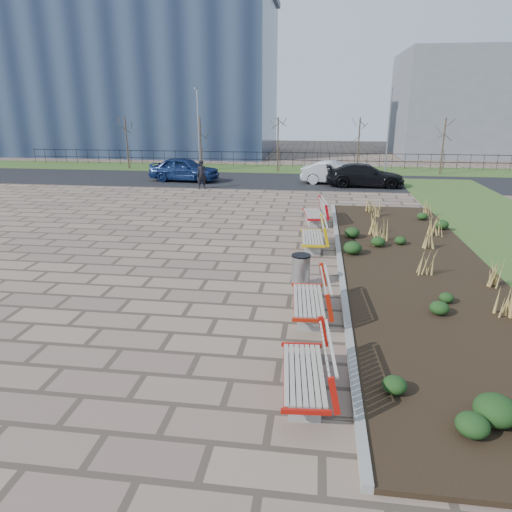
# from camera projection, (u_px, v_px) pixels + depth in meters

# --- Properties ---
(ground) EXTENTS (120.00, 120.00, 0.00)m
(ground) POSITION_uv_depth(u_px,v_px,m) (172.00, 333.00, 10.24)
(ground) COLOR #7C6855
(ground) RESTS_ON ground
(planting_bed) EXTENTS (4.50, 18.00, 0.10)m
(planting_bed) POSITION_uv_depth(u_px,v_px,m) (416.00, 268.00, 14.14)
(planting_bed) COLOR black
(planting_bed) RESTS_ON ground
(planting_curb) EXTENTS (0.16, 18.00, 0.15)m
(planting_curb) POSITION_uv_depth(u_px,v_px,m) (340.00, 264.00, 14.43)
(planting_curb) COLOR gray
(planting_curb) RESTS_ON ground
(grass_verge_far) EXTENTS (80.00, 5.00, 0.04)m
(grass_verge_far) POSITION_uv_depth(u_px,v_px,m) (279.00, 169.00, 36.59)
(grass_verge_far) COLOR #33511E
(grass_verge_far) RESTS_ON ground
(road) EXTENTS (80.00, 7.00, 0.02)m
(road) POSITION_uv_depth(u_px,v_px,m) (271.00, 181.00, 30.94)
(road) COLOR black
(road) RESTS_ON ground
(bench_a) EXTENTS (1.05, 2.16, 1.00)m
(bench_a) POSITION_uv_depth(u_px,v_px,m) (304.00, 370.00, 7.88)
(bench_a) COLOR #B2130B
(bench_a) RESTS_ON ground
(bench_b) EXTENTS (1.03, 2.15, 1.00)m
(bench_b) POSITION_uv_depth(u_px,v_px,m) (308.00, 298.00, 10.84)
(bench_b) COLOR #B31F0B
(bench_b) RESTS_ON ground
(bench_c) EXTENTS (1.02, 2.15, 1.00)m
(bench_c) POSITION_uv_depth(u_px,v_px,m) (312.00, 236.00, 16.06)
(bench_c) COLOR gold
(bench_c) RESTS_ON ground
(bench_d) EXTENTS (1.18, 2.20, 1.00)m
(bench_d) POSITION_uv_depth(u_px,v_px,m) (314.00, 212.00, 19.55)
(bench_d) COLOR #B60C14
(bench_d) RESTS_ON ground
(litter_bin) EXTENTS (0.52, 0.52, 0.91)m
(litter_bin) POSITION_uv_depth(u_px,v_px,m) (301.00, 271.00, 12.76)
(litter_bin) COLOR #B2B2B7
(litter_bin) RESTS_ON ground
(pedestrian) EXTENTS (0.74, 0.63, 1.73)m
(pedestrian) POSITION_uv_depth(u_px,v_px,m) (202.00, 175.00, 27.67)
(pedestrian) COLOR black
(pedestrian) RESTS_ON ground
(car_blue) EXTENTS (4.81, 2.33, 1.58)m
(car_blue) POSITION_uv_depth(u_px,v_px,m) (184.00, 169.00, 30.49)
(car_blue) COLOR navy
(car_blue) RESTS_ON road
(car_silver) EXTENTS (4.51, 2.09, 1.43)m
(car_silver) POSITION_uv_depth(u_px,v_px,m) (335.00, 173.00, 29.38)
(car_silver) COLOR #AAACB2
(car_silver) RESTS_ON road
(car_black) EXTENTS (4.85, 1.98, 1.41)m
(car_black) POSITION_uv_depth(u_px,v_px,m) (365.00, 175.00, 28.46)
(car_black) COLOR black
(car_black) RESTS_ON road
(tree_a) EXTENTS (1.40, 1.40, 4.00)m
(tree_a) POSITION_uv_depth(u_px,v_px,m) (127.00, 143.00, 36.07)
(tree_a) COLOR #4C3D2D
(tree_a) RESTS_ON grass_verge_far
(tree_b) EXTENTS (1.40, 1.40, 4.00)m
(tree_b) POSITION_uv_depth(u_px,v_px,m) (201.00, 144.00, 35.30)
(tree_b) COLOR #4C3D2D
(tree_b) RESTS_ON grass_verge_far
(tree_c) EXTENTS (1.40, 1.40, 4.00)m
(tree_c) POSITION_uv_depth(u_px,v_px,m) (278.00, 145.00, 34.54)
(tree_c) COLOR #4C3D2D
(tree_c) RESTS_ON grass_verge_far
(tree_d) EXTENTS (1.40, 1.40, 4.00)m
(tree_d) POSITION_uv_depth(u_px,v_px,m) (358.00, 146.00, 33.78)
(tree_d) COLOR #4C3D2D
(tree_d) RESTS_ON grass_verge_far
(tree_e) EXTENTS (1.40, 1.40, 4.00)m
(tree_e) POSITION_uv_depth(u_px,v_px,m) (443.00, 147.00, 33.02)
(tree_e) COLOR #4C3D2D
(tree_e) RESTS_ON grass_verge_far
(lamp_west) EXTENTS (0.24, 0.60, 6.00)m
(lamp_west) POSITION_uv_depth(u_px,v_px,m) (199.00, 131.00, 34.52)
(lamp_west) COLOR gray
(lamp_west) RESTS_ON grass_verge_far
(lamp_east) EXTENTS (0.24, 0.60, 6.00)m
(lamp_east) POSITION_uv_depth(u_px,v_px,m) (388.00, 132.00, 32.74)
(lamp_east) COLOR gray
(lamp_east) RESTS_ON grass_verge_far
(railing_fence) EXTENTS (44.00, 0.10, 1.20)m
(railing_fence) POSITION_uv_depth(u_px,v_px,m) (281.00, 159.00, 37.80)
(railing_fence) COLOR black
(railing_fence) RESTS_ON grass_verge_far
(building_glass) EXTENTS (40.00, 14.00, 15.00)m
(building_glass) POSITION_uv_depth(u_px,v_px,m) (83.00, 79.00, 48.33)
(building_glass) COLOR #192338
(building_glass) RESTS_ON ground
(building_grey) EXTENTS (18.00, 12.00, 10.00)m
(building_grey) POSITION_uv_depth(u_px,v_px,m) (491.00, 104.00, 45.66)
(building_grey) COLOR slate
(building_grey) RESTS_ON ground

